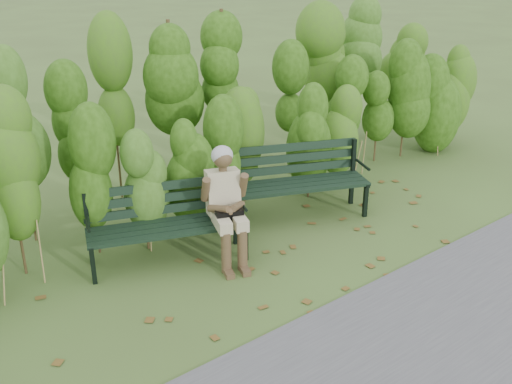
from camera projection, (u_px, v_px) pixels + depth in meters
ground at (276, 264)px, 6.66m from camera, size 80.00×80.00×0.00m
footpath at (443, 364)px, 5.07m from camera, size 60.00×2.50×0.01m
hedge_band at (181, 118)px, 7.51m from camera, size 11.04×1.67×2.42m
leaf_litter at (270, 269)px, 6.53m from camera, size 6.03×2.24×0.01m
bench_left at (166, 218)px, 6.57m from camera, size 1.81×1.14×0.86m
bench_right at (294, 176)px, 7.64m from camera, size 1.92×1.26×0.92m
seated_woman at (226, 199)px, 6.51m from camera, size 0.60×0.81×1.29m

